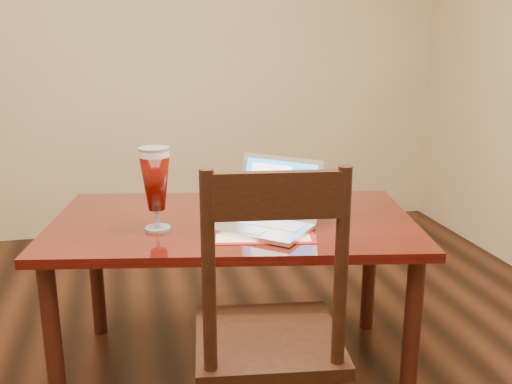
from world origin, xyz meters
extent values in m
cube|color=tan|center=(0.00, 2.50, 1.35)|extent=(4.50, 0.01, 2.70)
cube|color=#470E09|center=(0.28, 0.52, 0.68)|extent=(1.62, 1.10, 0.04)
cylinder|color=black|center=(-0.44, 0.31, 0.33)|extent=(0.07, 0.07, 0.66)
cylinder|color=black|center=(0.88, 0.06, 0.33)|extent=(0.07, 0.07, 0.66)
cylinder|color=black|center=(-0.31, 0.98, 0.33)|extent=(0.07, 0.07, 0.66)
cylinder|color=black|center=(1.01, 0.73, 0.33)|extent=(0.07, 0.07, 0.66)
cube|color=#A0120E|center=(0.36, 0.33, 0.70)|extent=(0.44, 0.35, 0.00)
cube|color=silver|center=(0.36, 0.33, 0.70)|extent=(0.39, 0.30, 0.00)
cube|color=silver|center=(0.36, 0.35, 0.71)|extent=(0.44, 0.43, 0.02)
cube|color=silver|center=(0.40, 0.39, 0.72)|extent=(0.30, 0.28, 0.00)
cube|color=silver|center=(0.32, 0.30, 0.72)|extent=(0.11, 0.11, 0.00)
cube|color=silver|center=(0.47, 0.47, 0.84)|extent=(0.32, 0.29, 0.24)
cube|color=blue|center=(0.46, 0.46, 0.84)|extent=(0.27, 0.25, 0.20)
cube|color=white|center=(0.43, 0.49, 0.84)|extent=(0.17, 0.15, 0.17)
cylinder|color=silver|center=(-0.03, 0.45, 0.70)|extent=(0.10, 0.10, 0.01)
cylinder|color=silver|center=(-0.03, 0.45, 0.75)|extent=(0.02, 0.02, 0.07)
cylinder|color=beige|center=(-0.03, 0.45, 1.00)|extent=(0.12, 0.12, 0.02)
cylinder|color=silver|center=(-0.03, 0.45, 1.02)|extent=(0.12, 0.12, 0.01)
cylinder|color=white|center=(0.30, 0.85, 0.72)|extent=(0.06, 0.06, 0.04)
cylinder|color=white|center=(0.30, 0.83, 0.72)|extent=(0.06, 0.06, 0.04)
cube|color=black|center=(0.28, -0.09, 0.48)|extent=(0.52, 0.50, 0.04)
cylinder|color=black|center=(0.12, 0.11, 0.23)|extent=(0.04, 0.04, 0.45)
cylinder|color=black|center=(0.49, 0.06, 0.23)|extent=(0.04, 0.04, 0.45)
cylinder|color=black|center=(0.07, -0.24, 0.80)|extent=(0.04, 0.04, 0.60)
cylinder|color=black|center=(0.44, -0.29, 0.80)|extent=(0.04, 0.04, 0.60)
cube|color=black|center=(0.26, -0.26, 1.02)|extent=(0.38, 0.08, 0.13)
camera|label=1|loc=(-0.13, -1.70, 1.43)|focal=40.00mm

